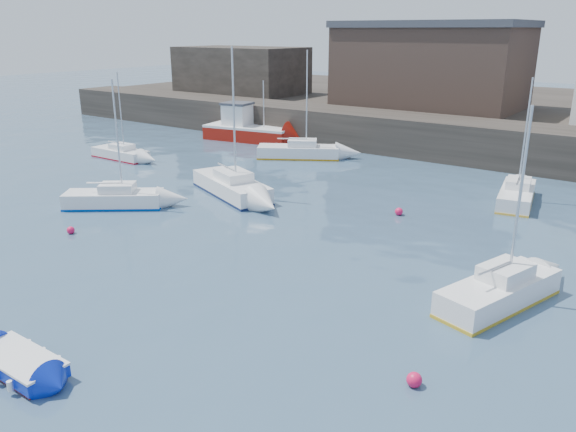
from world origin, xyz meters
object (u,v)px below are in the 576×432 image
Objects in this scene: sailboat_h at (299,151)px; buoy_far at (399,215)px; sailboat_b at (231,186)px; sailboat_c at (500,291)px; blue_dinghy at (20,363)px; sailboat_f at (517,195)px; buoy_near at (71,234)px; sailboat_a at (114,198)px; sailboat_e at (121,153)px; fishing_boat at (247,129)px; buoy_mid at (414,386)px.

buoy_far is (12.62, -8.67, -0.54)m from sailboat_h.
sailboat_b reaches higher than sailboat_c.
buoy_far is (2.70, 20.23, -0.33)m from blue_dinghy.
sailboat_f is at bearing 74.50° from blue_dinghy.
sailboat_c is at bearing 13.39° from buoy_near.
buoy_near is (-1.97, -9.88, -0.57)m from sailboat_b.
sailboat_b is at bearing 56.39° from sailboat_a.
sailboat_a is at bearing -142.50° from sailboat_f.
buoy_near is (-19.52, -4.65, -0.55)m from sailboat_c.
blue_dinghy is 8.08× the size of buoy_near.
sailboat_e is 23.83m from buoy_far.
sailboat_f is 16.45× the size of buoy_far.
fishing_boat is at bearing 109.79° from buoy_near.
fishing_boat is 1.04× the size of sailboat_h.
sailboat_f is (7.30, 26.32, 0.17)m from blue_dinghy.
sailboat_a is 13.00m from sailboat_e.
blue_dinghy is at bearing -40.69° from buoy_near.
sailboat_f reaches higher than buoy_near.
sailboat_a is at bearing 132.63° from blue_dinghy.
blue_dinghy is 11.51m from buoy_mid.
sailboat_b is at bearing 145.49° from buoy_mid.
fishing_boat is (-18.08, 32.35, 0.72)m from blue_dinghy.
buoy_mid is at bearing -24.96° from sailboat_e.
buoy_far is at bearing -0.68° from sailboat_e.
sailboat_e is at bearing 135.84° from blue_dinghy.
sailboat_h is (1.26, 16.75, 0.03)m from sailboat_a.
sailboat_b is (3.82, 5.76, 0.07)m from sailboat_a.
buoy_near is at bearing -166.61° from sailboat_c.
fishing_boat is 0.98× the size of sailboat_b.
sailboat_f is at bearing 37.50° from sailboat_a.
buoy_near is at bearing -132.24° from sailboat_f.
sailboat_h is at bearing 36.81° from sailboat_e.
blue_dinghy is 19.35m from sailboat_b.
sailboat_f is (28.43, 5.81, 0.07)m from sailboat_e.
sailboat_f is 0.87× the size of sailboat_h.
sailboat_a is at bearing -94.30° from sailboat_h.
blue_dinghy is at bearing -128.84° from sailboat_c.
buoy_far is at bearing 13.06° from sailboat_b.
blue_dinghy is at bearing -67.66° from sailboat_b.
blue_dinghy is 16.26m from sailboat_c.
blue_dinghy is 0.38× the size of sailboat_h.
sailboat_c reaches higher than sailboat_e.
sailboat_b is at bearing -53.41° from fishing_boat.
sailboat_c is 6.54m from buoy_mid.
sailboat_f is at bearing 101.96° from sailboat_c.
sailboat_h reaches higher than sailboat_a.
sailboat_a is 16.43× the size of buoy_far.
sailboat_e is (-3.04, -11.83, -0.61)m from fishing_boat.
buoy_far reaches higher than buoy_near.
sailboat_c is (10.20, 12.66, 0.22)m from blue_dinghy.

